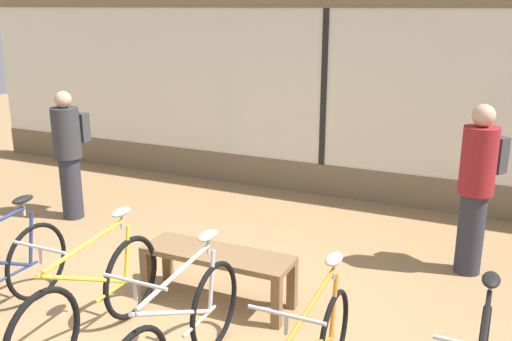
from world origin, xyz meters
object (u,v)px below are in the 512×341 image
object	(u,v)px
bicycle_center_right	(180,334)
customer_by_window	(477,184)
bicycle_center_left	(93,300)
display_bench	(217,261)
customer_near_rack	(69,151)

from	to	relation	value
bicycle_center_right	customer_by_window	bearing A→B (deg)	58.37
customer_by_window	bicycle_center_left	bearing A→B (deg)	-134.43
bicycle_center_right	customer_by_window	world-z (taller)	customer_by_window
bicycle_center_right	customer_by_window	distance (m)	3.31
bicycle_center_left	customer_by_window	world-z (taller)	customer_by_window
bicycle_center_left	display_bench	distance (m)	1.17
customer_by_window	bicycle_center_right	bearing A→B (deg)	-121.63
bicycle_center_left	customer_by_window	xyz separation A→B (m)	(2.60, 2.65, 0.54)
display_bench	customer_by_window	xyz separation A→B (m)	(2.04, 1.62, 0.53)
bicycle_center_left	customer_near_rack	world-z (taller)	customer_near_rack
bicycle_center_right	customer_near_rack	distance (m)	3.87
bicycle_center_right	bicycle_center_left	bearing A→B (deg)	171.93
display_bench	customer_by_window	distance (m)	2.66
bicycle_center_left	display_bench	bearing A→B (deg)	61.40
display_bench	bicycle_center_left	bearing A→B (deg)	-118.60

